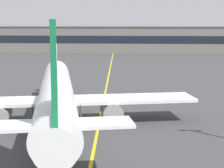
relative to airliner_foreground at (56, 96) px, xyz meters
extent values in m
cube|color=yellow|center=(3.66, 15.43, -3.37)|extent=(12.93, 179.58, 0.01)
cylinder|color=white|center=(-0.03, 0.14, 0.13)|extent=(11.83, 35.93, 3.80)
cone|color=white|center=(-4.39, 18.94, 0.13)|extent=(4.10, 3.35, 3.61)
cone|color=white|center=(4.35, -18.76, 0.53)|extent=(3.41, 3.37, 2.85)
cube|color=gold|center=(-0.03, 0.14, -0.91)|extent=(11.11, 33.11, 0.44)
cube|color=black|center=(-3.96, 17.09, 0.80)|extent=(3.02, 1.72, 0.60)
cube|color=white|center=(-0.17, 0.73, -0.72)|extent=(32.26, 11.90, 0.36)
cylinder|color=gray|center=(-5.98, -1.65, -1.94)|extent=(3.05, 4.03, 2.30)
cylinder|color=black|center=(-6.40, 0.16, -1.94)|extent=(1.95, 0.62, 1.95)
cylinder|color=gray|center=(6.10, 1.15, -1.94)|extent=(3.05, 4.03, 2.30)
cylinder|color=black|center=(5.68, 2.96, -1.94)|extent=(1.95, 0.62, 1.95)
cube|color=#147042|center=(3.53, -15.25, 4.68)|extent=(1.47, 4.77, 7.20)
cylinder|color=white|center=(3.47, -14.96, 5.40)|extent=(0.97, 2.44, 2.40)
cube|color=white|center=(3.67, -15.83, 0.99)|extent=(11.35, 5.21, 0.24)
cylinder|color=#4C4C51|center=(-3.31, 14.27, -1.89)|extent=(0.24, 0.24, 1.60)
cylinder|color=black|center=(-3.31, 14.27, -2.92)|extent=(0.59, 0.97, 0.90)
cylinder|color=#4C4C51|center=(-2.11, -2.39, -1.59)|extent=(0.24, 0.24, 1.60)
cylinder|color=black|center=(-2.11, -2.39, -2.72)|extent=(0.68, 1.36, 1.30)
cylinder|color=#4C4C51|center=(2.95, -1.22, -1.59)|extent=(0.24, 0.24, 1.60)
cylinder|color=black|center=(2.95, -1.22, -2.72)|extent=(0.68, 1.36, 1.30)
cone|color=orange|center=(1.62, 16.86, -3.09)|extent=(0.36, 0.36, 0.55)
cylinder|color=white|center=(1.62, 16.86, -3.07)|extent=(0.23, 0.23, 0.07)
cube|color=orange|center=(1.62, 16.86, -3.35)|extent=(0.44, 0.44, 0.03)
cube|color=slate|center=(-2.84, 110.36, 1.50)|extent=(139.48, 12.00, 9.74)
cube|color=black|center=(-2.84, 104.31, 1.90)|extent=(133.90, 0.12, 2.80)
cube|color=#4E4A47|center=(-2.84, 110.36, 6.57)|extent=(139.88, 12.40, 0.40)
camera|label=1|loc=(9.96, -41.54, 8.03)|focal=61.59mm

